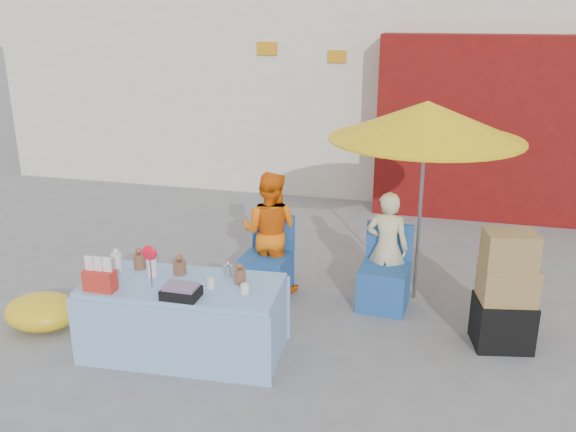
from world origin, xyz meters
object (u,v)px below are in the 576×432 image
(chair_left, at_px, (267,271))
(umbrella, at_px, (427,121))
(box_stack, at_px, (506,294))
(vendor_orange, at_px, (270,232))
(chair_right, at_px, (384,284))
(vendor_beige, at_px, (387,248))
(market_table, at_px, (184,317))

(chair_left, bearing_deg, umbrella, 14.79)
(chair_left, bearing_deg, box_stack, -7.52)
(box_stack, bearing_deg, vendor_orange, 165.03)
(chair_right, distance_m, box_stack, 1.25)
(vendor_beige, bearing_deg, vendor_orange, 4.39)
(market_table, xyz_separation_m, vendor_orange, (0.37, 1.45, 0.32))
(vendor_orange, distance_m, umbrella, 1.98)
(market_table, distance_m, chair_right, 2.10)
(umbrella, bearing_deg, vendor_orange, -174.47)
(chair_right, relative_size, box_stack, 0.77)
(umbrella, bearing_deg, market_table, -140.19)
(chair_right, bearing_deg, chair_left, -175.61)
(umbrella, distance_m, box_stack, 1.79)
(market_table, relative_size, umbrella, 0.86)
(chair_left, distance_m, vendor_beige, 1.30)
(vendor_orange, height_order, umbrella, umbrella)
(chair_right, bearing_deg, umbrella, 47.96)
(vendor_orange, relative_size, vendor_beige, 1.10)
(vendor_orange, bearing_deg, market_table, 79.94)
(vendor_orange, xyz_separation_m, umbrella, (1.55, 0.15, 1.23))
(chair_left, bearing_deg, market_table, -101.51)
(box_stack, bearing_deg, chair_left, 168.09)
(market_table, relative_size, box_stack, 1.62)
(market_table, height_order, box_stack, box_stack)
(chair_right, xyz_separation_m, box_stack, (1.12, -0.50, 0.26))
(chair_left, xyz_separation_m, chair_right, (1.25, 0.00, 0.00))
(market_table, bearing_deg, chair_right, 35.52)
(market_table, xyz_separation_m, chair_left, (0.38, 1.32, -0.09))
(box_stack, bearing_deg, umbrella, 136.35)
(market_table, relative_size, vendor_beige, 1.50)
(market_table, bearing_deg, chair_left, 70.55)
(vendor_orange, bearing_deg, vendor_beige, -175.61)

